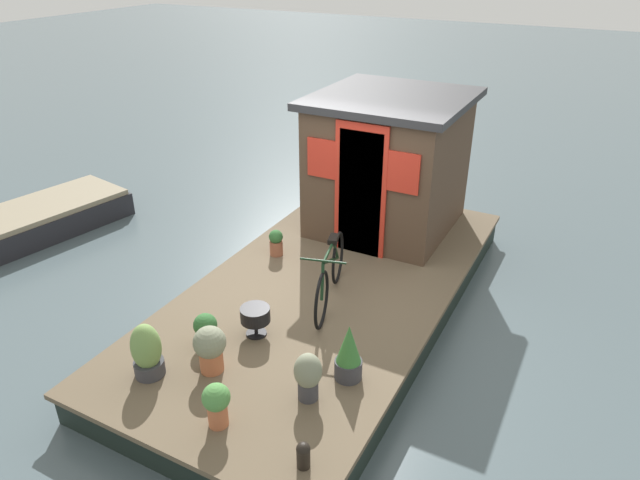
{
  "coord_description": "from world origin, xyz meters",
  "views": [
    {
      "loc": [
        -5.4,
        -2.75,
        4.18
      ],
      "look_at": [
        -0.2,
        0.0,
        1.11
      ],
      "focal_mm": 32.23,
      "sensor_mm": 36.0,
      "label": 1
    }
  ],
  "objects_px": {
    "potted_plant_succulent": "(210,347)",
    "bicycle": "(330,275)",
    "potted_plant_rosemary": "(276,242)",
    "mooring_bollard": "(303,454)",
    "potted_plant_sage": "(217,403)",
    "charcoal_grill": "(255,316)",
    "potted_plant_basil": "(147,352)",
    "potted_plant_ivy": "(206,328)",
    "potted_plant_geranium": "(308,375)",
    "houseboat_cabin": "(389,163)",
    "potted_plant_fern": "(349,353)",
    "dinghy_boat": "(43,218)"
  },
  "relations": [
    {
      "from": "potted_plant_succulent",
      "to": "bicycle",
      "type": "bearing_deg",
      "value": -16.25
    },
    {
      "from": "potted_plant_rosemary",
      "to": "mooring_bollard",
      "type": "xyz_separation_m",
      "value": [
        -2.91,
        -2.05,
        -0.06
      ]
    },
    {
      "from": "bicycle",
      "to": "potted_plant_sage",
      "type": "height_order",
      "value": "bicycle"
    },
    {
      "from": "potted_plant_rosemary",
      "to": "charcoal_grill",
      "type": "xyz_separation_m",
      "value": [
        -1.61,
        -0.74,
        0.05
      ]
    },
    {
      "from": "bicycle",
      "to": "mooring_bollard",
      "type": "xyz_separation_m",
      "value": [
        -2.24,
        -0.9,
        -0.23
      ]
    },
    {
      "from": "bicycle",
      "to": "potted_plant_sage",
      "type": "xyz_separation_m",
      "value": [
        -2.19,
        -0.02,
        -0.12
      ]
    },
    {
      "from": "bicycle",
      "to": "potted_plant_succulent",
      "type": "height_order",
      "value": "bicycle"
    },
    {
      "from": "potted_plant_basil",
      "to": "potted_plant_sage",
      "type": "height_order",
      "value": "potted_plant_basil"
    },
    {
      "from": "potted_plant_rosemary",
      "to": "potted_plant_ivy",
      "type": "bearing_deg",
      "value": -169.39
    },
    {
      "from": "charcoal_grill",
      "to": "potted_plant_geranium",
      "type": "bearing_deg",
      "value": -121.32
    },
    {
      "from": "potted_plant_rosemary",
      "to": "potted_plant_geranium",
      "type": "bearing_deg",
      "value": -142.19
    },
    {
      "from": "houseboat_cabin",
      "to": "potted_plant_basil",
      "type": "distance_m",
      "value": 4.31
    },
    {
      "from": "potted_plant_geranium",
      "to": "houseboat_cabin",
      "type": "bearing_deg",
      "value": 11.42
    },
    {
      "from": "potted_plant_basil",
      "to": "mooring_bollard",
      "type": "distance_m",
      "value": 1.9
    },
    {
      "from": "potted_plant_basil",
      "to": "potted_plant_rosemary",
      "type": "xyz_separation_m",
      "value": [
        2.64,
        0.18,
        -0.08
      ]
    },
    {
      "from": "potted_plant_basil",
      "to": "potted_plant_ivy",
      "type": "xyz_separation_m",
      "value": [
        0.65,
        -0.19,
        -0.06
      ]
    },
    {
      "from": "potted_plant_succulent",
      "to": "potted_plant_sage",
      "type": "relative_size",
      "value": 1.15
    },
    {
      "from": "bicycle",
      "to": "potted_plant_fern",
      "type": "distance_m",
      "value": 1.34
    },
    {
      "from": "potted_plant_ivy",
      "to": "charcoal_grill",
      "type": "relative_size",
      "value": 1.08
    },
    {
      "from": "potted_plant_ivy",
      "to": "potted_plant_sage",
      "type": "bearing_deg",
      "value": -137.29
    },
    {
      "from": "potted_plant_ivy",
      "to": "charcoal_grill",
      "type": "height_order",
      "value": "potted_plant_ivy"
    },
    {
      "from": "potted_plant_basil",
      "to": "houseboat_cabin",
      "type": "bearing_deg",
      "value": -10.42
    },
    {
      "from": "bicycle",
      "to": "potted_plant_rosemary",
      "type": "distance_m",
      "value": 1.34
    },
    {
      "from": "potted_plant_rosemary",
      "to": "mooring_bollard",
      "type": "relative_size",
      "value": 1.47
    },
    {
      "from": "potted_plant_fern",
      "to": "potted_plant_sage",
      "type": "distance_m",
      "value": 1.32
    },
    {
      "from": "bicycle",
      "to": "mooring_bollard",
      "type": "relative_size",
      "value": 6.25
    },
    {
      "from": "potted_plant_geranium",
      "to": "mooring_bollard",
      "type": "bearing_deg",
      "value": -153.81
    },
    {
      "from": "potted_plant_sage",
      "to": "dinghy_boat",
      "type": "xyz_separation_m",
      "value": [
        2.42,
        5.31,
        -0.43
      ]
    },
    {
      "from": "houseboat_cabin",
      "to": "dinghy_boat",
      "type": "relative_size",
      "value": 0.77
    },
    {
      "from": "houseboat_cabin",
      "to": "bicycle",
      "type": "xyz_separation_m",
      "value": [
        -2.22,
        -0.2,
        -0.61
      ]
    },
    {
      "from": "potted_plant_basil",
      "to": "potted_plant_succulent",
      "type": "height_order",
      "value": "potted_plant_basil"
    },
    {
      "from": "potted_plant_fern",
      "to": "potted_plant_rosemary",
      "type": "distance_m",
      "value": 2.61
    },
    {
      "from": "potted_plant_succulent",
      "to": "potted_plant_sage",
      "type": "height_order",
      "value": "potted_plant_succulent"
    },
    {
      "from": "potted_plant_geranium",
      "to": "dinghy_boat",
      "type": "bearing_deg",
      "value": 73.27
    },
    {
      "from": "potted_plant_fern",
      "to": "dinghy_boat",
      "type": "bearing_deg",
      "value": 77.63
    },
    {
      "from": "bicycle",
      "to": "potted_plant_basil",
      "type": "xyz_separation_m",
      "value": [
        -1.97,
        0.97,
        -0.09
      ]
    },
    {
      "from": "bicycle",
      "to": "potted_plant_geranium",
      "type": "height_order",
      "value": "bicycle"
    },
    {
      "from": "potted_plant_rosemary",
      "to": "potted_plant_geranium",
      "type": "height_order",
      "value": "potted_plant_geranium"
    },
    {
      "from": "houseboat_cabin",
      "to": "potted_plant_sage",
      "type": "height_order",
      "value": "houseboat_cabin"
    },
    {
      "from": "potted_plant_rosemary",
      "to": "charcoal_grill",
      "type": "distance_m",
      "value": 1.78
    },
    {
      "from": "potted_plant_rosemary",
      "to": "mooring_bollard",
      "type": "distance_m",
      "value": 3.56
    },
    {
      "from": "potted_plant_rosemary",
      "to": "dinghy_boat",
      "type": "height_order",
      "value": "potted_plant_rosemary"
    },
    {
      "from": "potted_plant_basil",
      "to": "mooring_bollard",
      "type": "bearing_deg",
      "value": -98.2
    },
    {
      "from": "potted_plant_fern",
      "to": "houseboat_cabin",
      "type": "bearing_deg",
      "value": 16.18
    },
    {
      "from": "houseboat_cabin",
      "to": "potted_plant_rosemary",
      "type": "distance_m",
      "value": 1.98
    },
    {
      "from": "charcoal_grill",
      "to": "dinghy_boat",
      "type": "relative_size",
      "value": 0.12
    },
    {
      "from": "potted_plant_succulent",
      "to": "dinghy_boat",
      "type": "distance_m",
      "value": 5.18
    },
    {
      "from": "potted_plant_succulent",
      "to": "potted_plant_fern",
      "type": "relative_size",
      "value": 0.82
    },
    {
      "from": "bicycle",
      "to": "charcoal_grill",
      "type": "bearing_deg",
      "value": 156.43
    },
    {
      "from": "potted_plant_succulent",
      "to": "dinghy_boat",
      "type": "height_order",
      "value": "potted_plant_succulent"
    }
  ]
}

